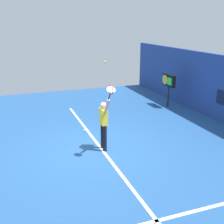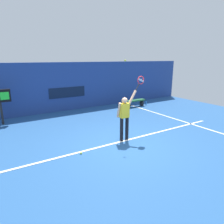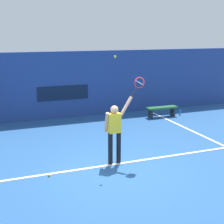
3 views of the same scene
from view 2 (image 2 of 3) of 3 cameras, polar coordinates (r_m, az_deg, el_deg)
The scene contains 11 objects.
ground_plane at distance 7.73m, azimuth 3.97°, elevation -8.89°, with size 18.00×18.00×0.00m, color #23518C.
back_wall at distance 12.65m, azimuth -12.52°, elevation 6.85°, with size 18.00×0.20×2.86m, color navy.
sponsor_banner_center at distance 12.59m, azimuth -12.25°, elevation 5.33°, with size 2.20×0.03×0.60m, color #0C1933.
court_baseline at distance 7.95m, azimuth 2.74°, elevation -8.15°, with size 10.00×0.10×0.01m, color white.
court_sideline at distance 11.71m, azimuth 14.34°, elevation -1.00°, with size 0.10×7.00×0.01m, color white.
tennis_player at distance 7.76m, azimuth 3.48°, elevation -0.88°, with size 0.79×0.31×1.93m.
tennis_racket at distance 7.95m, azimuth 7.88°, elevation 8.51°, with size 0.47×0.27×0.60m.
tennis_ball at distance 7.52m, azimuth 3.68°, elevation 14.04°, with size 0.07×0.07×0.07m, color #CCE033.
court_bench at distance 13.51m, azimuth 6.46°, elevation 2.90°, with size 1.40×0.36×0.45m.
water_bottle at distance 14.15m, azimuth 9.42°, elevation 2.43°, with size 0.07×0.07×0.24m, color #338CD8.
spare_ball at distance 7.05m, azimuth -8.57°, elevation -11.20°, with size 0.07×0.07×0.07m, color #CCE033.
Camera 2 is at (-4.21, -5.70, 3.10)m, focal length 33.01 mm.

